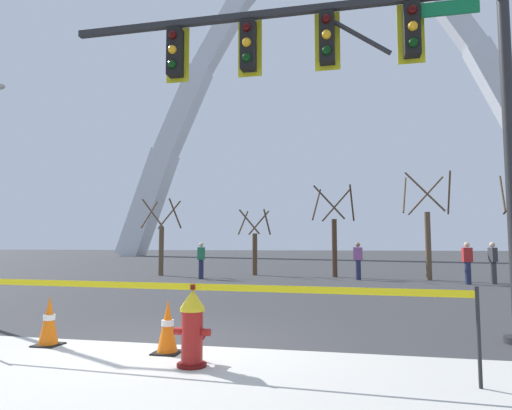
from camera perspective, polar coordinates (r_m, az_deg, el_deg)
The scene contains 15 objects.
ground_plane at distance 6.99m, azimuth -10.97°, elevation -17.17°, with size 240.00×240.00×0.00m, color #333335.
fire_hydrant at distance 5.78m, azimuth -8.00°, elevation -15.07°, with size 0.46×0.48×0.99m.
caution_tape_barrier at distance 5.78m, azimuth -8.74°, elevation -12.37°, with size 6.60×0.41×1.04m.
traffic_cone_by_hydrant at distance 7.52m, azimuth -24.60°, elevation -13.16°, with size 0.36×0.36×0.73m.
traffic_cone_mid_sidewalk at distance 6.52m, azimuth -11.07°, elevation -14.85°, with size 0.36×0.36×0.73m.
traffic_signal_gantry at distance 8.17m, azimuth 12.04°, elevation 16.03°, with size 7.82×0.44×6.00m.
monument_arch at distance 59.25m, azimuth 9.35°, elevation 12.31°, with size 57.13×3.05×43.16m.
tree_far_left at distance 22.67m, azimuth -11.83°, elevation -4.52°, with size 1.72×1.73×3.71m.
tree_left_mid at distance 22.44m, azimuth -0.16°, elevation -5.18°, with size 1.50×1.51×3.22m.
tree_center_left at distance 21.44m, azimuth 9.82°, elevation -3.92°, with size 1.94×1.96×4.22m.
tree_center_right at distance 20.63m, azimuth 20.79°, elevation -3.24°, with size 2.08×2.10×4.53m.
pedestrian_walking_left at distance 19.91m, azimuth 12.73°, elevation -6.84°, with size 0.38×0.29×1.59m.
pedestrian_standing_center at distance 19.52m, azimuth 27.69°, elevation -6.42°, with size 0.28×0.38×1.59m.
pedestrian_walking_right at distance 18.98m, azimuth 25.08°, elevation -6.58°, with size 0.37×0.25×1.59m.
pedestrian_near_trees at distance 20.06m, azimuth -6.92°, elevation -6.91°, with size 0.25×0.37×1.59m.
Camera 1 is at (2.67, -6.29, 1.48)m, focal length 31.77 mm.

